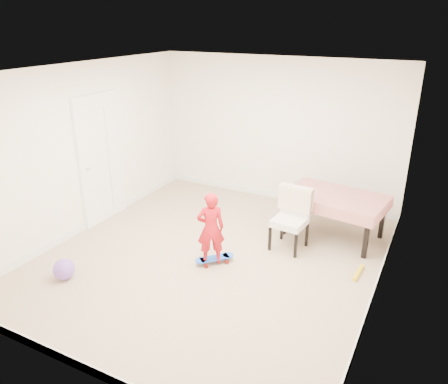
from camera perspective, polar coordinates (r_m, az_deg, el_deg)
The scene contains 17 objects.
ground at distance 6.35m, azimuth -1.65°, elevation -8.43°, with size 5.00×5.00×0.00m, color tan.
ceiling at distance 5.52m, azimuth -1.95°, elevation 15.38°, with size 4.50×5.00×0.04m, color silver.
wall_back at distance 7.97m, azimuth 6.99°, elevation 7.92°, with size 4.50×0.04×2.60m, color white.
wall_front at distance 4.01m, azimuth -19.43°, elevation -7.82°, with size 4.50×0.04×2.60m, color white.
wall_left at distance 7.11m, azimuth -17.76°, elevation 5.32°, with size 0.04×5.00×2.60m, color white.
wall_right at distance 5.16m, azimuth 20.39°, elevation -1.20°, with size 0.04×5.00×2.60m, color white.
door at distance 7.39m, azimuth -15.87°, elevation 3.90°, with size 0.10×0.94×2.11m, color white.
baseboard_back at distance 8.36m, azimuth 6.63°, elevation -0.34°, with size 4.50×0.02×0.12m, color white.
baseboard_front at distance 4.73m, azimuth -17.52°, elevation -21.08°, with size 4.50×0.02×0.12m, color white.
baseboard_left at distance 7.55m, azimuth -16.74°, elevation -3.72°, with size 0.02×5.00×0.12m, color white.
baseboard_right at distance 5.74m, azimuth 18.84°, elevation -12.68°, with size 0.02×5.00×0.12m, color white.
dining_table at distance 6.97m, azimuth 14.06°, elevation -3.00°, with size 1.48×0.94×0.69m, color #AD0E09, non-canonical shape.
dining_chair at distance 6.43m, azimuth 8.56°, elevation -3.62°, with size 0.51×0.59×0.93m, color beige, non-canonical shape.
skateboard at distance 6.18m, azimuth -1.25°, elevation -8.88°, with size 0.56×0.20×0.08m, color blue, non-canonical shape.
child at distance 5.92m, azimuth -1.74°, elevation -5.08°, with size 0.38×0.25×1.04m, color red.
balloon at distance 6.16m, azimuth -20.18°, elevation -9.45°, with size 0.28×0.28×0.28m, color #8053C7.
foam_toy at distance 6.19m, azimuth 17.12°, elevation -10.04°, with size 0.06×0.06×0.40m, color yellow.
Camera 1 is at (2.68, -4.78, 3.21)m, focal length 35.00 mm.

